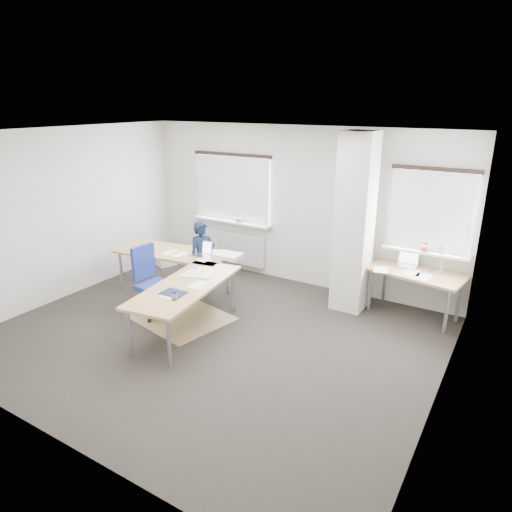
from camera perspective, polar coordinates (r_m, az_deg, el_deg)
The scene contains 8 objects.
ground at distance 6.64m, azimuth -5.38°, elevation -9.91°, with size 6.00×6.00×0.00m, color black.
room_shell at distance 6.26m, azimuth -2.03°, elevation 5.55°, with size 6.04×5.04×2.82m.
floor_mat at distance 7.22m, azimuth -9.30°, elevation -7.55°, with size 1.38×1.17×0.01m, color #92784F.
white_crate at distance 9.54m, azimuth -11.53°, elevation -0.04°, with size 0.52×0.36×0.31m, color white.
desk_main at distance 7.22m, azimuth -9.25°, elevation -1.60°, with size 2.73×2.63×0.96m.
desk_side at distance 7.34m, azimuth 19.40°, elevation -2.17°, with size 1.50×0.93×1.22m.
task_chair at distance 7.26m, azimuth -12.52°, elevation -4.97°, with size 0.60×0.59×1.10m.
person at distance 7.86m, azimuth -6.68°, elevation -0.21°, with size 0.46×0.30×1.27m, color black.
Camera 1 is at (3.54, -4.63, 3.19)m, focal length 32.00 mm.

